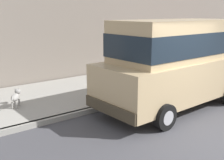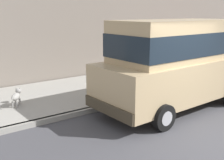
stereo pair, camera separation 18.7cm
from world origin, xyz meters
name	(u,v)px [view 1 (the left image)]	position (x,y,z in m)	size (l,w,h in m)	color
curb	(134,100)	(-3.20, 0.00, 0.07)	(0.16, 64.00, 0.14)	gray
sidewalk	(101,87)	(-5.00, 0.00, 0.07)	(3.60, 64.00, 0.14)	#99968E
car_tan_van	(175,60)	(-2.18, 0.63, 1.39)	(2.26, 4.97, 2.52)	tan
dog_grey	(16,96)	(-4.58, -3.19, 0.43)	(0.66, 0.47, 0.49)	#999691
fire_hydrant	(136,82)	(-3.65, 0.50, 0.48)	(0.34, 0.24, 0.72)	gold
building_facade	(146,32)	(-7.10, 4.23, 1.78)	(0.50, 20.00, 3.57)	slate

